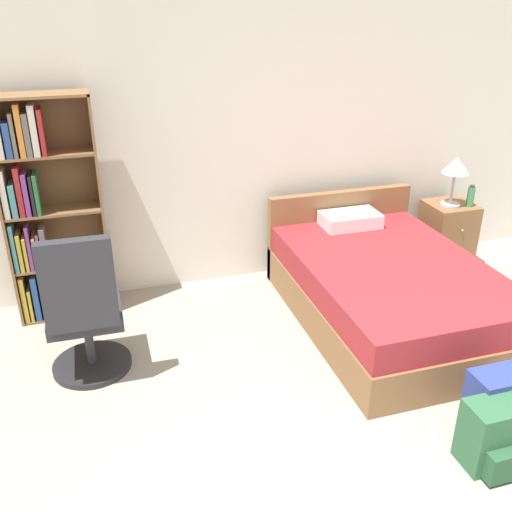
% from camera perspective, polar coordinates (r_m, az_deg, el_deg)
% --- Properties ---
extents(wall_back, '(9.00, 0.06, 2.60)m').
position_cam_1_polar(wall_back, '(4.94, 1.15, 12.21)').
color(wall_back, silver).
rests_on(wall_back, ground_plane).
extents(bookshelf, '(0.72, 0.28, 1.75)m').
position_cam_1_polar(bookshelf, '(4.60, -20.70, 4.19)').
color(bookshelf, brown).
rests_on(bookshelf, ground_plane).
extents(bed, '(1.35, 2.01, 0.78)m').
position_cam_1_polar(bed, '(4.62, 12.82, -3.10)').
color(bed, brown).
rests_on(bed, ground_plane).
extents(office_chair, '(0.54, 0.59, 1.09)m').
position_cam_1_polar(office_chair, '(3.90, -16.78, -5.70)').
color(office_chair, '#232326').
rests_on(office_chair, ground_plane).
extents(nightstand, '(0.41, 0.44, 0.61)m').
position_cam_1_polar(nightstand, '(5.70, 18.51, 2.12)').
color(nightstand, brown).
rests_on(nightstand, ground_plane).
extents(table_lamp, '(0.24, 0.24, 0.45)m').
position_cam_1_polar(table_lamp, '(5.44, 19.34, 8.27)').
color(table_lamp, '#B2B2B7').
rests_on(table_lamp, nightstand).
extents(water_bottle, '(0.07, 0.07, 0.20)m').
position_cam_1_polar(water_bottle, '(5.55, 20.68, 5.61)').
color(water_bottle, '#3F8C4C').
rests_on(water_bottle, nightstand).
extents(backpack_blue, '(0.35, 0.28, 0.43)m').
position_cam_1_polar(backpack_blue, '(3.72, 23.10, -13.69)').
color(backpack_blue, navy).
rests_on(backpack_blue, ground_plane).
extents(backpack_green, '(0.32, 0.30, 0.39)m').
position_cam_1_polar(backpack_green, '(3.52, 22.65, -16.35)').
color(backpack_green, '#2D603D').
rests_on(backpack_green, ground_plane).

